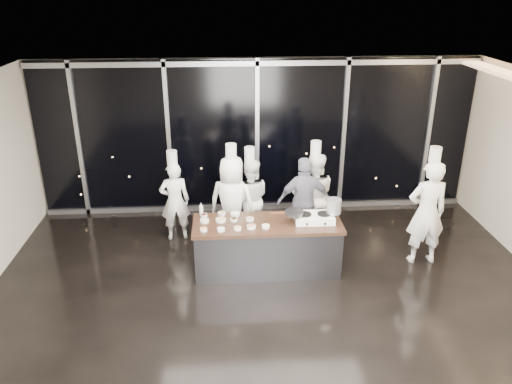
% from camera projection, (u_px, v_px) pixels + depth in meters
% --- Properties ---
extents(ground, '(9.00, 9.00, 0.00)m').
position_uv_depth(ground, '(272.00, 300.00, 7.75)').
color(ground, black).
rests_on(ground, ground).
extents(room_shell, '(9.02, 7.02, 3.21)m').
position_uv_depth(room_shell, '(287.00, 164.00, 6.88)').
color(room_shell, beige).
rests_on(room_shell, ground).
extents(window_wall, '(8.90, 0.11, 3.20)m').
position_uv_depth(window_wall, '(257.00, 137.00, 10.27)').
color(window_wall, black).
rests_on(window_wall, ground).
extents(demo_counter, '(2.46, 0.86, 0.90)m').
position_uv_depth(demo_counter, '(267.00, 246.00, 8.40)').
color(demo_counter, '#3A393F').
rests_on(demo_counter, ground).
extents(stove, '(0.65, 0.43, 0.14)m').
position_uv_depth(stove, '(314.00, 218.00, 8.24)').
color(stove, white).
rests_on(stove, demo_counter).
extents(frying_pan, '(0.55, 0.32, 0.05)m').
position_uv_depth(frying_pan, '(294.00, 213.00, 8.18)').
color(frying_pan, slate).
rests_on(frying_pan, stove).
extents(stock_pot, '(0.25, 0.25, 0.24)m').
position_uv_depth(stock_pot, '(334.00, 206.00, 8.20)').
color(stock_pot, silver).
rests_on(stock_pot, stove).
extents(prep_bowls, '(1.14, 0.72, 0.05)m').
position_uv_depth(prep_bowls, '(229.00, 221.00, 8.21)').
color(prep_bowls, white).
rests_on(prep_bowls, demo_counter).
extents(squeeze_bottle, '(0.06, 0.06, 0.23)m').
position_uv_depth(squeeze_bottle, '(201.00, 210.00, 8.43)').
color(squeeze_bottle, white).
rests_on(squeeze_bottle, demo_counter).
extents(chef_far_left, '(0.61, 0.44, 1.76)m').
position_uv_depth(chef_far_left, '(175.00, 200.00, 9.33)').
color(chef_far_left, white).
rests_on(chef_far_left, ground).
extents(chef_left, '(0.99, 0.80, 1.98)m').
position_uv_depth(chef_left, '(232.00, 202.00, 9.01)').
color(chef_left, white).
rests_on(chef_left, ground).
extents(chef_center, '(0.78, 0.61, 1.81)m').
position_uv_depth(chef_center, '(250.00, 198.00, 9.37)').
color(chef_center, white).
rests_on(chef_center, ground).
extents(guest, '(1.01, 0.47, 1.69)m').
position_uv_depth(guest, '(304.00, 202.00, 9.13)').
color(guest, '#131635').
rests_on(guest, ground).
extents(chef_right, '(0.82, 0.65, 1.92)m').
position_uv_depth(chef_right, '(314.00, 195.00, 9.37)').
color(chef_right, white).
rests_on(chef_right, ground).
extents(chef_side, '(0.70, 0.48, 2.11)m').
position_uv_depth(chef_side, '(427.00, 212.00, 8.48)').
color(chef_side, white).
rests_on(chef_side, ground).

